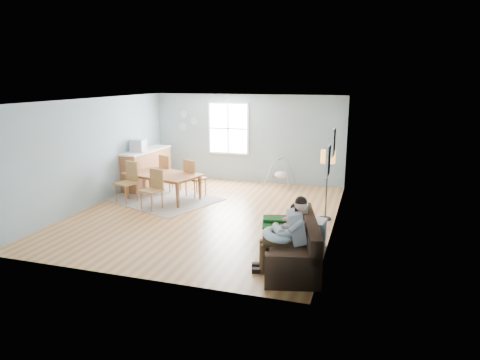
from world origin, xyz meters
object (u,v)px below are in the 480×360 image
(floor_lamp, at_px, (328,163))
(counter, at_px, (146,168))
(sofa, at_px, (293,248))
(toddler, at_px, (289,222))
(chair_se, at_px, (154,186))
(chair_nw, at_px, (168,170))
(storage_cube, at_px, (311,234))
(baby_swing, at_px, (280,174))
(chair_ne, at_px, (193,175))
(father, at_px, (287,231))
(dining_table, at_px, (162,186))
(monitor, at_px, (138,146))
(chair_sw, at_px, (129,179))

(floor_lamp, bearing_deg, counter, 164.22)
(sofa, relative_size, toddler, 2.61)
(chair_se, relative_size, chair_nw, 0.94)
(storage_cube, xyz_separation_m, baby_swing, (-1.54, 4.45, 0.11))
(chair_ne, xyz_separation_m, baby_swing, (2.05, 1.81, -0.22))
(father, distance_m, floor_lamp, 3.03)
(floor_lamp, xyz_separation_m, dining_table, (-4.38, 0.40, -0.98))
(chair_se, bearing_deg, counter, 123.56)
(sofa, xyz_separation_m, dining_table, (-4.11, 3.03, 0.06))
(floor_lamp, relative_size, dining_table, 0.81)
(chair_se, bearing_deg, monitor, 129.60)
(father, height_order, chair_sw, father)
(storage_cube, height_order, counter, counter)
(storage_cube, relative_size, dining_table, 0.28)
(toddler, bearing_deg, baby_swing, 103.62)
(sofa, height_order, father, father)
(baby_swing, bearing_deg, chair_ne, -138.58)
(toddler, bearing_deg, chair_sw, 152.91)
(toddler, bearing_deg, father, -82.87)
(counter, bearing_deg, floor_lamp, -15.78)
(chair_ne, height_order, baby_swing, chair_ne)
(chair_nw, xyz_separation_m, chair_ne, (0.93, -0.36, -0.01))
(chair_se, xyz_separation_m, counter, (-1.30, 1.97, -0.00))
(toddler, height_order, chair_sw, chair_sw)
(chair_ne, relative_size, monitor, 2.65)
(chair_nw, bearing_deg, chair_ne, -21.42)
(toddler, bearing_deg, counter, 141.82)
(floor_lamp, bearing_deg, sofa, -95.93)
(dining_table, xyz_separation_m, chair_nw, (-0.22, 0.82, 0.26))
(chair_se, relative_size, baby_swing, 1.06)
(sofa, relative_size, father, 1.67)
(chair_se, relative_size, chair_ne, 0.95)
(chair_se, bearing_deg, dining_table, 104.06)
(chair_nw, bearing_deg, baby_swing, 25.88)
(storage_cube, relative_size, monitor, 1.42)
(floor_lamp, xyz_separation_m, storage_cube, (-0.09, -1.79, -1.05))
(baby_swing, bearing_deg, monitor, -158.88)
(toddler, xyz_separation_m, baby_swing, (-1.24, 5.11, -0.31))
(father, distance_m, chair_ne, 5.06)
(baby_swing, bearing_deg, storage_cube, -70.90)
(counter, bearing_deg, chair_sw, -76.47)
(toddler, bearing_deg, sofa, -55.45)
(chair_nw, bearing_deg, toddler, -41.06)
(storage_cube, bearing_deg, dining_table, 152.95)
(father, bearing_deg, toddler, 97.13)
(chair_sw, bearing_deg, chair_se, -21.99)
(sofa, height_order, dining_table, sofa)
(father, distance_m, toddler, 0.49)
(counter, bearing_deg, storage_cube, -31.78)
(floor_lamp, distance_m, baby_swing, 3.26)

